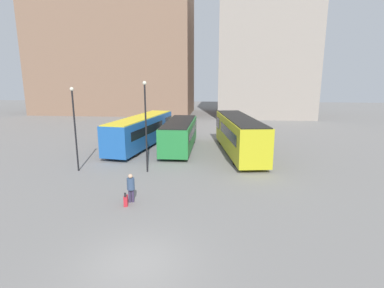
{
  "coord_description": "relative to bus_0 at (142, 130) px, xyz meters",
  "views": [
    {
      "loc": [
        3.04,
        -9.74,
        6.81
      ],
      "look_at": [
        0.84,
        13.63,
        1.63
      ],
      "focal_mm": 28.0,
      "sensor_mm": 36.0,
      "label": 1
    }
  ],
  "objects": [
    {
      "name": "building_block_right",
      "position": [
        15.54,
        29.47,
        8.51
      ],
      "size": [
        16.23,
        17.58,
        20.36
      ],
      "color": "gray",
      "rests_on": "ground_plane"
    },
    {
      "name": "bus_0",
      "position": [
        0.0,
        0.0,
        0.0
      ],
      "size": [
        4.2,
        12.53,
        3.05
      ],
      "rotation": [
        0.0,
        0.0,
        1.42
      ],
      "color": "#1E56A3",
      "rests_on": "ground_plane"
    },
    {
      "name": "traveler",
      "position": [
        2.96,
        -13.84,
        -0.69
      ],
      "size": [
        0.5,
        0.5,
        1.65
      ],
      "rotation": [
        0.0,
        0.0,
        1.76
      ],
      "color": "#382D4C",
      "rests_on": "ground_plane"
    },
    {
      "name": "suitcase",
      "position": [
        2.8,
        -14.34,
        -1.39
      ],
      "size": [
        0.28,
        0.47,
        0.8
      ],
      "rotation": [
        0.0,
        0.0,
        1.76
      ],
      "color": "#B7232D",
      "rests_on": "ground_plane"
    },
    {
      "name": "ground_plane",
      "position": [
        4.78,
        -19.44,
        -1.67
      ],
      "size": [
        160.0,
        160.0,
        0.0
      ],
      "primitive_type": "plane",
      "color": "slate"
    },
    {
      "name": "building_block_left",
      "position": [
        -12.91,
        29.47,
        12.46
      ],
      "size": [
        30.1,
        12.72,
        28.25
      ],
      "color": "#7F604C",
      "rests_on": "ground_plane"
    },
    {
      "name": "bus_1",
      "position": [
        3.96,
        -0.84,
        -0.15
      ],
      "size": [
        2.68,
        9.7,
        2.79
      ],
      "rotation": [
        0.0,
        0.0,
        1.58
      ],
      "color": "#237A38",
      "rests_on": "ground_plane"
    },
    {
      "name": "lamp_post_0",
      "position": [
        -2.7,
        -8.52,
        1.94
      ],
      "size": [
        0.28,
        0.28,
        6.19
      ],
      "color": "black",
      "rests_on": "ground_plane"
    },
    {
      "name": "lamp_post_1",
      "position": [
        2.53,
        -8.3,
        2.16
      ],
      "size": [
        0.28,
        0.28,
        6.62
      ],
      "color": "black",
      "rests_on": "ground_plane"
    },
    {
      "name": "bus_2",
      "position": [
        9.57,
        -1.85,
        0.15
      ],
      "size": [
        4.29,
        12.59,
        3.34
      ],
      "rotation": [
        0.0,
        0.0,
        1.72
      ],
      "color": "gold",
      "rests_on": "ground_plane"
    }
  ]
}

